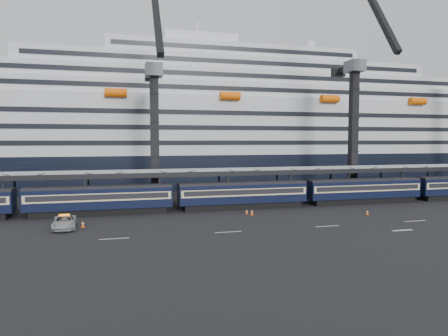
% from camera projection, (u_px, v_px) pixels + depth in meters
% --- Properties ---
extents(ground, '(260.00, 260.00, 0.00)m').
position_uv_depth(ground, '(326.00, 219.00, 50.80)').
color(ground, black).
rests_on(ground, ground).
extents(lane_markings, '(111.00, 4.27, 0.02)m').
position_uv_depth(lane_markings, '(409.00, 224.00, 47.76)').
color(lane_markings, beige).
rests_on(lane_markings, ground).
extents(train, '(133.05, 3.00, 4.05)m').
position_uv_depth(train, '(265.00, 193.00, 59.17)').
color(train, black).
rests_on(train, ground).
extents(canopy, '(130.00, 6.25, 5.53)m').
position_uv_depth(canopy, '(283.00, 170.00, 63.97)').
color(canopy, '#909498').
rests_on(canopy, ground).
extents(cruise_ship, '(214.09, 28.84, 34.00)m').
position_uv_depth(cruise_ship, '(226.00, 130.00, 94.12)').
color(cruise_ship, black).
rests_on(cruise_ship, ground).
extents(crane_dark_near, '(4.50, 17.75, 35.08)m').
position_uv_depth(crane_dark_near, '(155.00, 128.00, 63.00)').
color(crane_dark_near, '#51545A').
rests_on(crane_dark_near, ground).
extents(crane_dark_mid, '(4.50, 18.24, 39.64)m').
position_uv_depth(crane_dark_mid, '(355.00, 121.00, 70.57)').
color(crane_dark_mid, '#51545A').
rests_on(crane_dark_mid, ground).
extents(pickup_truck, '(2.81, 5.50, 1.49)m').
position_uv_depth(pickup_truck, '(64.00, 222.00, 45.13)').
color(pickup_truck, '#A2A5A9').
rests_on(pickup_truck, ground).
extents(traffic_cone_b, '(0.40, 0.40, 0.80)m').
position_uv_depth(traffic_cone_b, '(83.00, 224.00, 45.86)').
color(traffic_cone_b, '#FF6108').
rests_on(traffic_cone_b, ground).
extents(traffic_cone_c, '(0.34, 0.34, 0.67)m').
position_uv_depth(traffic_cone_c, '(247.00, 211.00, 54.22)').
color(traffic_cone_c, '#FF6108').
rests_on(traffic_cone_c, ground).
extents(traffic_cone_d, '(0.40, 0.40, 0.79)m').
position_uv_depth(traffic_cone_d, '(252.00, 212.00, 53.41)').
color(traffic_cone_d, '#FF6108').
rests_on(traffic_cone_d, ground).
extents(traffic_cone_e, '(0.36, 0.36, 0.72)m').
position_uv_depth(traffic_cone_e, '(367.00, 212.00, 53.66)').
color(traffic_cone_e, '#FF6108').
rests_on(traffic_cone_e, ground).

